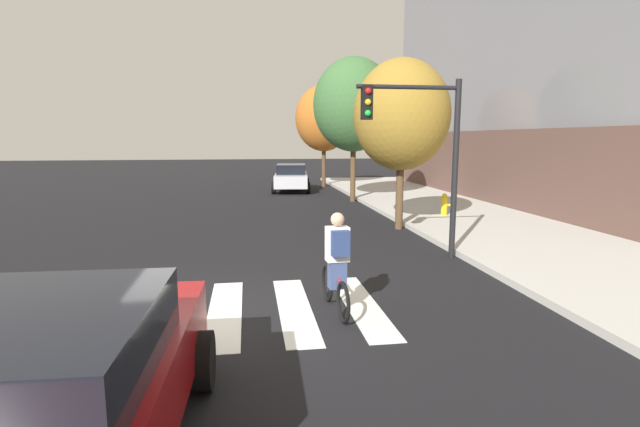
% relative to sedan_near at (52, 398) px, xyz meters
% --- Properties ---
extents(ground_plane, '(120.00, 120.00, 0.00)m').
position_rel_sedan_near_xyz_m(ground_plane, '(1.08, 3.92, -0.82)').
color(ground_plane, black).
extents(crosswalk_stripes, '(5.19, 3.21, 0.01)m').
position_rel_sedan_near_xyz_m(crosswalk_stripes, '(1.15, 3.92, -0.81)').
color(crosswalk_stripes, silver).
rests_on(crosswalk_stripes, ground).
extents(sedan_near, '(2.28, 4.66, 1.59)m').
position_rel_sedan_near_xyz_m(sedan_near, '(0.00, 0.00, 0.00)').
color(sedan_near, maroon).
rests_on(sedan_near, ground).
extents(sedan_mid, '(2.34, 4.42, 1.47)m').
position_rel_sedan_near_xyz_m(sedan_mid, '(3.93, 22.24, -0.06)').
color(sedan_mid, '#B7B7BC').
rests_on(sedan_mid, ground).
extents(cyclist, '(0.38, 1.71, 1.69)m').
position_rel_sedan_near_xyz_m(cyclist, '(2.97, 3.59, 0.02)').
color(cyclist, black).
rests_on(cyclist, ground).
extents(traffic_light_near, '(2.47, 0.28, 4.20)m').
position_rel_sedan_near_xyz_m(traffic_light_near, '(5.58, 6.86, 2.04)').
color(traffic_light_near, black).
rests_on(traffic_light_near, ground).
extents(fire_hydrant, '(0.33, 0.22, 0.78)m').
position_rel_sedan_near_xyz_m(fire_hydrant, '(8.48, 12.16, -0.29)').
color(fire_hydrant, gold).
rests_on(fire_hydrant, sidewalk).
extents(street_tree_near, '(2.97, 2.97, 5.28)m').
position_rel_sedan_near_xyz_m(street_tree_near, '(6.31, 10.63, 2.74)').
color(street_tree_near, '#4C3823').
rests_on(street_tree_near, ground).
extents(street_tree_mid, '(3.61, 3.61, 6.42)m').
position_rel_sedan_near_xyz_m(street_tree_mid, '(6.32, 17.44, 3.52)').
color(street_tree_mid, '#4C3823').
rests_on(street_tree_mid, ground).
extents(street_tree_far, '(3.36, 3.36, 5.97)m').
position_rel_sedan_near_xyz_m(street_tree_far, '(6.08, 24.35, 3.21)').
color(street_tree_far, '#4C3823').
rests_on(street_tree_far, ground).
extents(corner_building, '(14.26, 21.57, 14.44)m').
position_rel_sedan_near_xyz_m(corner_building, '(18.85, 16.95, 6.35)').
color(corner_building, brown).
rests_on(corner_building, ground).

